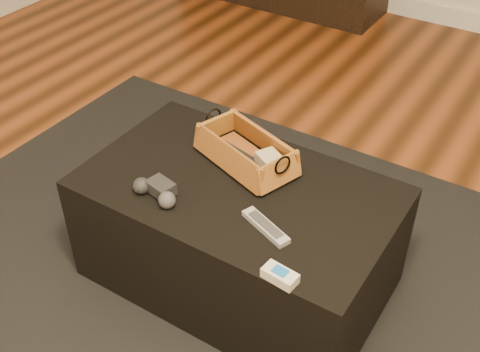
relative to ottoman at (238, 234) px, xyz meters
The scene contains 10 objects.
floor 0.28m from the ottoman, 121.66° to the right, with size 5.00×5.50×0.01m, color brown.
baseboard 2.59m from the ottoman, 91.99° to the left, with size 5.00×0.04×0.12m, color white.
area_rug 0.22m from the ottoman, 90.00° to the right, with size 2.60×2.00×0.01m, color black.
ottoman is the anchor object (origin of this frame).
tv_remote 0.27m from the ottoman, 120.57° to the left, with size 0.19×0.04×0.02m, color black.
cloth_bundle 0.28m from the ottoman, 64.26° to the left, with size 0.10×0.07×0.05m, color #CAB78C.
wicker_basket 0.28m from the ottoman, 110.49° to the left, with size 0.39×0.29×0.13m.
game_controller 0.35m from the ottoman, 134.25° to the right, with size 0.17×0.10×0.05m.
silver_remote 0.31m from the ottoman, 35.76° to the right, with size 0.18×0.10×0.02m.
cream_gadget 0.47m from the ottoman, 41.90° to the right, with size 0.10×0.06×0.04m.
Camera 1 is at (0.89, -1.10, 1.63)m, focal length 45.00 mm.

